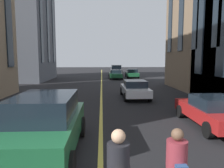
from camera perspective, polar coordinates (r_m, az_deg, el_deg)
lane_centre_line at (r=21.56m, az=-2.82°, el=-1.32°), size 80.00×0.16×0.01m
car_green_oncoming at (r=34.79m, az=5.32°, el=2.82°), size 3.90×1.89×1.40m
car_green_mid at (r=7.05m, az=-17.18°, el=-10.14°), size 4.70×2.14×1.88m
car_white_near at (r=40.31m, az=1.12°, el=3.74°), size 4.70×2.14×1.88m
car_white_parked_b at (r=16.54m, az=6.07°, el=-1.31°), size 4.40×1.95×1.37m
car_red_far at (r=10.50m, az=25.03°, el=-6.47°), size 4.40×1.95×1.37m
car_green_parked_a at (r=32.55m, az=0.92°, el=2.60°), size 4.40×1.95×1.37m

